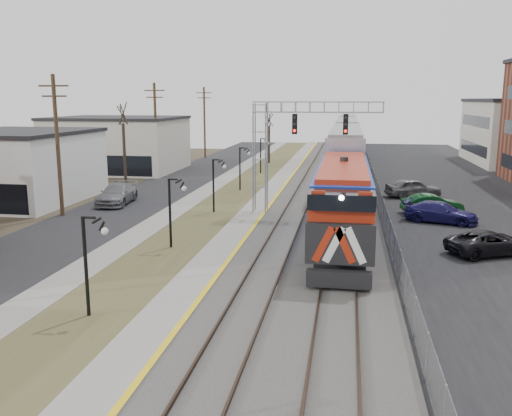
# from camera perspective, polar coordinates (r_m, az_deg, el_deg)

# --- Properties ---
(street_west) EXTENTS (7.00, 120.00, 0.04)m
(street_west) POSITION_cam_1_polar(r_m,az_deg,el_deg) (49.24, -10.98, 1.50)
(street_west) COLOR black
(street_west) RESTS_ON ground
(sidewalk) EXTENTS (2.00, 120.00, 0.08)m
(sidewalk) POSITION_cam_1_polar(r_m,az_deg,el_deg) (47.85, -5.92, 1.39)
(sidewalk) COLOR gray
(sidewalk) RESTS_ON ground
(grass_median) EXTENTS (4.00, 120.00, 0.06)m
(grass_median) POSITION_cam_1_polar(r_m,az_deg,el_deg) (47.15, -2.41, 1.28)
(grass_median) COLOR #444524
(grass_median) RESTS_ON ground
(platform) EXTENTS (2.00, 120.00, 0.24)m
(platform) POSITION_cam_1_polar(r_m,az_deg,el_deg) (46.61, 1.20, 1.28)
(platform) COLOR gray
(platform) RESTS_ON ground
(ballast_bed) EXTENTS (8.00, 120.00, 0.20)m
(ballast_bed) POSITION_cam_1_polar(r_m,az_deg,el_deg) (46.16, 7.36, 1.06)
(ballast_bed) COLOR #595651
(ballast_bed) RESTS_ON ground
(parking_lot) EXTENTS (16.00, 120.00, 0.04)m
(parking_lot) POSITION_cam_1_polar(r_m,az_deg,el_deg) (47.28, 22.04, 0.46)
(parking_lot) COLOR black
(parking_lot) RESTS_ON ground
(platform_edge) EXTENTS (0.24, 120.00, 0.01)m
(platform_edge) POSITION_cam_1_polar(r_m,az_deg,el_deg) (46.47, 2.28, 1.40)
(platform_edge) COLOR gold
(platform_edge) RESTS_ON platform
(track_near) EXTENTS (1.58, 120.00, 0.15)m
(track_near) POSITION_cam_1_polar(r_m,az_deg,el_deg) (46.24, 4.89, 1.35)
(track_near) COLOR #2D2119
(track_near) RESTS_ON ballast_bed
(track_far) EXTENTS (1.58, 120.00, 0.15)m
(track_far) POSITION_cam_1_polar(r_m,az_deg,el_deg) (46.10, 9.23, 1.21)
(track_far) COLOR #2D2119
(track_far) RESTS_ON ballast_bed
(train) EXTENTS (3.00, 85.85, 5.33)m
(train) POSITION_cam_1_polar(r_m,az_deg,el_deg) (67.13, 9.48, 6.63)
(train) COLOR #1331A1
(train) RESTS_ON ground
(signal_gantry) EXTENTS (9.00, 1.07, 8.15)m
(signal_gantry) POSITION_cam_1_polar(r_m,az_deg,el_deg) (38.74, 2.98, 7.36)
(signal_gantry) COLOR gray
(signal_gantry) RESTS_ON ground
(lampposts) EXTENTS (0.14, 62.14, 4.00)m
(lampposts) POSITION_cam_1_polar(r_m,az_deg,el_deg) (30.92, -8.87, -0.49)
(lampposts) COLOR black
(lampposts) RESTS_ON ground
(utility_poles) EXTENTS (0.28, 80.28, 10.00)m
(utility_poles) POSITION_cam_1_polar(r_m,az_deg,el_deg) (40.88, -20.14, 6.07)
(utility_poles) COLOR #4C3823
(utility_poles) RESTS_ON ground
(fence) EXTENTS (0.04, 120.00, 1.60)m
(fence) POSITION_cam_1_polar(r_m,az_deg,el_deg) (46.08, 12.60, 1.75)
(fence) COLOR gray
(fence) RESTS_ON ground
(bare_trees) EXTENTS (12.30, 42.30, 5.95)m
(bare_trees) POSITION_cam_1_polar(r_m,az_deg,el_deg) (52.91, -10.79, 5.11)
(bare_trees) COLOR #382D23
(bare_trees) RESTS_ON ground
(car_lot_c) EXTENTS (5.17, 3.93, 1.31)m
(car_lot_c) POSITION_cam_1_polar(r_m,az_deg,el_deg) (31.86, 23.37, -3.44)
(car_lot_c) COLOR black
(car_lot_c) RESTS_ON ground
(car_lot_d) EXTENTS (5.19, 3.33, 1.40)m
(car_lot_d) POSITION_cam_1_polar(r_m,az_deg,el_deg) (38.92, 18.88, -0.48)
(car_lot_d) COLOR navy
(car_lot_d) RESTS_ON ground
(car_lot_e) EXTENTS (5.04, 3.19, 1.60)m
(car_lot_e) POSITION_cam_1_polar(r_m,az_deg,el_deg) (48.35, 16.22, 2.01)
(car_lot_e) COLOR slate
(car_lot_e) RESTS_ON ground
(car_lot_f) EXTENTS (4.55, 2.31, 1.43)m
(car_lot_f) POSITION_cam_1_polar(r_m,az_deg,el_deg) (41.62, 18.04, 0.33)
(car_lot_f) COLOR #0C3E18
(car_lot_f) RESTS_ON ground
(car_street_b) EXTENTS (2.79, 5.71, 1.60)m
(car_street_b) POSITION_cam_1_polar(r_m,az_deg,el_deg) (44.80, -14.42, 1.39)
(car_street_b) COLOR slate
(car_street_b) RESTS_ON ground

